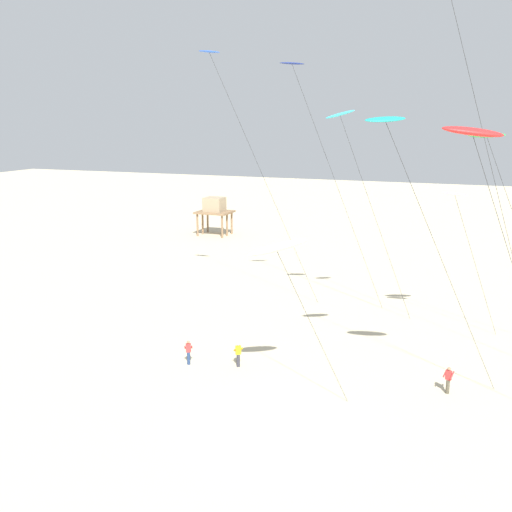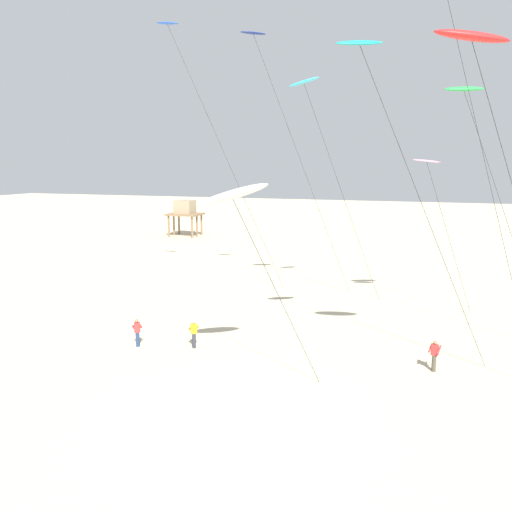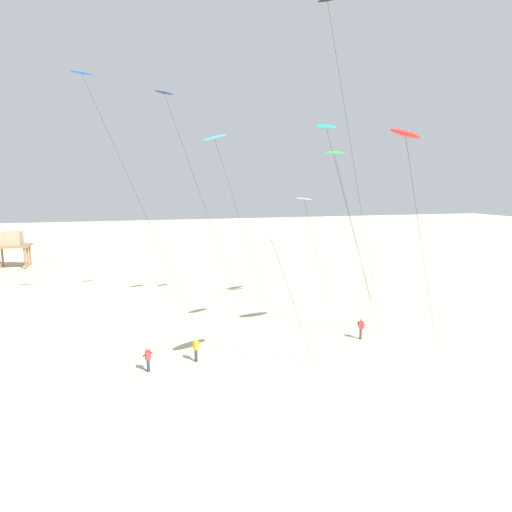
{
  "view_description": "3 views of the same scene",
  "coord_description": "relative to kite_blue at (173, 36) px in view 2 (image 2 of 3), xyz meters",
  "views": [
    {
      "loc": [
        9.73,
        -28.3,
        16.01
      ],
      "look_at": [
        -4.17,
        7.31,
        7.3
      ],
      "focal_mm": 42.48,
      "sensor_mm": 36.0,
      "label": 1
    },
    {
      "loc": [
        7.28,
        -19.06,
        10.54
      ],
      "look_at": [
        -2.92,
        11.36,
        4.63
      ],
      "focal_mm": 35.16,
      "sensor_mm": 36.0,
      "label": 2
    },
    {
      "loc": [
        -8.57,
        -22.4,
        12.13
      ],
      "look_at": [
        0.21,
        9.04,
        6.71
      ],
      "focal_mm": 30.37,
      "sensor_mm": 36.0,
      "label": 3
    }
  ],
  "objects": [
    {
      "name": "kite_blue",
      "position": [
        0.0,
        0.0,
        0.0
      ],
      "size": [
        9.33,
        4.36,
        21.43
      ],
      "color": "blue",
      "rests_on": "ground"
    },
    {
      "name": "kite_teal",
      "position": [
        16.2,
        -12.68,
        -4.69
      ],
      "size": [
        7.91,
        4.04,
        16.23
      ],
      "color": "teal",
      "rests_on": "ground"
    },
    {
      "name": "kite_red",
      "position": [
        20.67,
        -15.02,
        -5.03
      ],
      "size": [
        7.13,
        3.59,
        15.82
      ],
      "color": "red",
      "rests_on": "ground"
    },
    {
      "name": "kite_pink",
      "position": [
        19.38,
        -0.9,
        -9.93
      ],
      "size": [
        4.59,
        2.21,
        10.93
      ],
      "color": "pink",
      "rests_on": "ground"
    },
    {
      "name": "kite_flyer_furthest",
      "position": [
        20.22,
        -11.13,
        -19.45
      ],
      "size": [
        0.66,
        0.64,
        1.67
      ],
      "color": "#4C4738",
      "rests_on": "ground"
    },
    {
      "name": "stilt_house",
      "position": [
        -14.09,
        29.44,
        -16.5
      ],
      "size": [
        4.71,
        4.05,
        5.32
      ],
      "color": "#846647",
      "rests_on": "ground"
    },
    {
      "name": "kite_navy",
      "position": [
        6.68,
        0.81,
        -0.97
      ],
      "size": [
        8.31,
        4.27,
        20.32
      ],
      "color": "navy",
      "rests_on": "ground"
    },
    {
      "name": "kite_cyan",
      "position": [
        10.73,
        -0.56,
        -4.29
      ],
      "size": [
        6.87,
        3.18,
        16.74
      ],
      "color": "#33BFE0",
      "rests_on": "ground"
    },
    {
      "name": "kite_flyer_middle",
      "position": [
        7.05,
        -12.0,
        -19.45
      ],
      "size": [
        0.73,
        0.72,
        1.67
      ],
      "color": "#33333D",
      "rests_on": "ground"
    },
    {
      "name": "ground_plane",
      "position": [
        11.98,
        -18.05,
        -20.34
      ],
      "size": [
        260.0,
        260.0,
        0.0
      ],
      "primitive_type": "plane",
      "color": "beige"
    },
    {
      "name": "kite_flyer_nearest",
      "position": [
        3.81,
        -12.84,
        -19.45
      ],
      "size": [
        0.7,
        0.69,
        1.67
      ],
      "color": "navy",
      "rests_on": "ground"
    },
    {
      "name": "kite_green",
      "position": [
        21.21,
        -3.57,
        -5.56
      ],
      "size": [
        7.26,
        3.63,
        15.2
      ],
      "color": "green",
      "rests_on": "ground"
    },
    {
      "name": "kite_white",
      "position": [
        11.12,
        -16.1,
        -11.17
      ],
      "size": [
        5.53,
        2.72,
        9.88
      ],
      "color": "white",
      "rests_on": "ground"
    }
  ]
}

